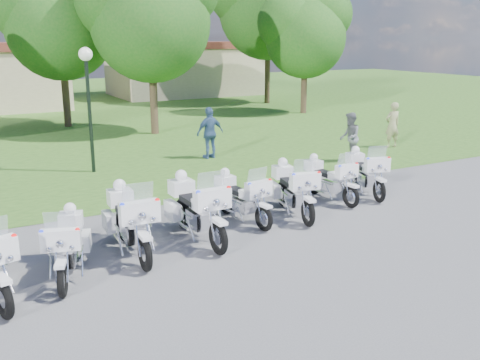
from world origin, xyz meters
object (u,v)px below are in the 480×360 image
motorcycle_7 (365,171)px  motorcycle_6 (329,178)px  bystander_a (392,125)px  bystander_c (210,133)px  motorcycle_3 (196,208)px  motorcycle_4 (241,197)px  motorcycle_2 (130,220)px  lamp_post (87,79)px  motorcycle_5 (293,188)px  motorcycle_1 (68,244)px  bystander_b (350,137)px

motorcycle_7 → motorcycle_6: bearing=17.4°
bystander_a → bystander_c: bystander_c is taller
motorcycle_3 → motorcycle_7: 5.88m
motorcycle_4 → motorcycle_7: 4.35m
motorcycle_2 → lamp_post: 7.83m
motorcycle_4 → bystander_c: bearing=-116.6°
motorcycle_5 → motorcycle_3: bearing=20.5°
motorcycle_2 → motorcycle_4: motorcycle_2 is taller
motorcycle_2 → motorcycle_6: bearing=-167.1°
motorcycle_4 → bystander_a: bystander_a is taller
motorcycle_4 → lamp_post: 7.45m
motorcycle_5 → bystander_c: (1.00, 6.94, 0.29)m
motorcycle_1 → motorcycle_5: motorcycle_5 is taller
motorcycle_1 → motorcycle_4: motorcycle_1 is taller
motorcycle_3 → bystander_c: size_ratio=1.34×
motorcycle_5 → motorcycle_6: bearing=-148.2°
motorcycle_1 → bystander_a: size_ratio=1.15×
motorcycle_1 → bystander_a: 15.50m
motorcycle_3 → bystander_c: 8.32m
motorcycle_6 → lamp_post: 8.43m
motorcycle_4 → motorcycle_5: (1.42, -0.16, 0.06)m
motorcycle_1 → motorcycle_5: size_ratio=0.91×
motorcycle_1 → motorcycle_5: 5.88m
motorcycle_1 → bystander_c: bearing=-112.3°
bystander_b → bystander_c: bystander_c is taller
bystander_b → motorcycle_2: bearing=-28.3°
motorcycle_6 → lamp_post: size_ratio=0.53×
motorcycle_5 → bystander_c: 7.02m
motorcycle_3 → bystander_b: (8.05, 4.41, 0.17)m
lamp_post → motorcycle_4: bearing=-73.8°
motorcycle_1 → motorcycle_2: bearing=-140.9°
motorcycle_3 → bystander_b: bearing=-152.0°
motorcycle_1 → bystander_a: bearing=-138.3°
motorcycle_1 → bystander_a: (14.21, 6.19, 0.31)m
bystander_b → lamp_post: bearing=-72.1°
bystander_b → bystander_c: size_ratio=0.94×
motorcycle_7 → bystander_c: size_ratio=1.16×
motorcycle_4 → bystander_a: (9.84, 5.02, 0.31)m
motorcycle_3 → motorcycle_7: size_ratio=1.16×
motorcycle_6 → bystander_c: bystander_c is taller
motorcycle_5 → bystander_c: bearing=-85.9°
motorcycle_1 → bystander_b: 12.06m
motorcycle_5 → bystander_b: size_ratio=1.32×
motorcycle_5 → motorcycle_1: bearing=22.2°
motorcycle_3 → bystander_a: 12.61m
motorcycle_2 → bystander_b: (9.59, 4.47, 0.18)m
motorcycle_2 → lamp_post: lamp_post is taller
motorcycle_7 → motorcycle_3: bearing=26.2°
motorcycle_4 → bystander_a: size_ratio=1.18×
motorcycle_2 → bystander_a: bystander_a is taller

